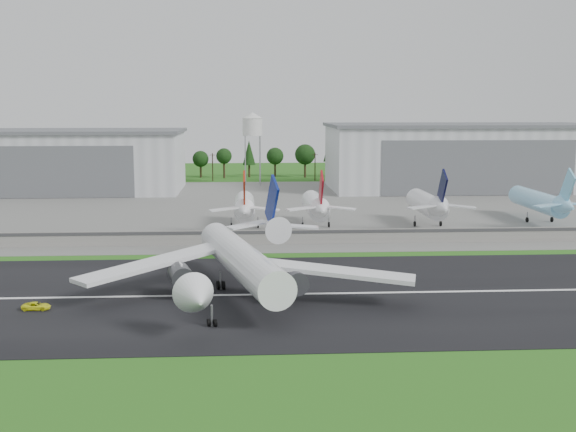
{
  "coord_description": "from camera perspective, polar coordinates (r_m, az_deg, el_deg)",
  "views": [
    {
      "loc": [
        -8.0,
        -109.19,
        31.76
      ],
      "look_at": [
        0.84,
        40.0,
        9.0
      ],
      "focal_mm": 45.0,
      "sensor_mm": 36.0,
      "label": 1
    }
  ],
  "objects": [
    {
      "name": "parked_jet_skyblue",
      "position": [
        208.83,
        19.48,
        1.07
      ],
      "size": [
        7.36,
        37.29,
        16.53
      ],
      "color": "#8FD2F7",
      "rests_on": "ground"
    },
    {
      "name": "hangar_west",
      "position": [
        284.12,
        -18.11,
        4.17
      ],
      "size": [
        97.0,
        44.0,
        23.2
      ],
      "color": "silver",
      "rests_on": "ground"
    },
    {
      "name": "treeline",
      "position": [
        325.84,
        -1.97,
        3.06
      ],
      "size": [
        320.0,
        16.0,
        22.0
      ],
      "primitive_type": null,
      "color": "black",
      "rests_on": "ground"
    },
    {
      "name": "main_airliner",
      "position": [
        121.77,
        -3.75,
        -4.11
      ],
      "size": [
        55.68,
        58.68,
        18.17
      ],
      "rotation": [
        0.0,
        0.0,
        3.38
      ],
      "color": "white",
      "rests_on": "runway"
    },
    {
      "name": "runway_centerline",
      "position": [
        123.58,
        0.44,
        -6.18
      ],
      "size": [
        220.0,
        1.0,
        0.02
      ],
      "primitive_type": "cube",
      "color": "white",
      "rests_on": "runway"
    },
    {
      "name": "blast_fence",
      "position": [
        167.08,
        -0.59,
        -1.67
      ],
      "size": [
        240.0,
        0.61,
        3.5
      ],
      "color": "gray",
      "rests_on": "ground"
    },
    {
      "name": "parked_jet_red_b",
      "position": [
        188.4,
        2.26,
        0.8
      ],
      "size": [
        7.36,
        31.29,
        16.51
      ],
      "color": "white",
      "rests_on": "ground"
    },
    {
      "name": "runway",
      "position": [
        123.6,
        0.44,
        -6.21
      ],
      "size": [
        320.0,
        60.0,
        0.1
      ],
      "primitive_type": "cube",
      "color": "black",
      "rests_on": "ground"
    },
    {
      "name": "apron",
      "position": [
        231.51,
        -1.38,
        0.78
      ],
      "size": [
        320.0,
        150.0,
        0.1
      ],
      "primitive_type": "cube",
      "color": "slate",
      "rests_on": "ground"
    },
    {
      "name": "ground_vehicle",
      "position": [
        120.84,
        -19.27,
        -6.73
      ],
      "size": [
        4.43,
        2.13,
        1.22
      ],
      "primitive_type": "imported",
      "rotation": [
        0.0,
        0.0,
        1.55
      ],
      "color": "yellow",
      "rests_on": "runway"
    },
    {
      "name": "utility_poles",
      "position": [
        310.92,
        -1.9,
        2.79
      ],
      "size": [
        230.0,
        3.0,
        12.0
      ],
      "primitive_type": null,
      "color": "black",
      "rests_on": "ground"
    },
    {
      "name": "parked_jet_navy",
      "position": [
        193.67,
        11.13,
        0.9
      ],
      "size": [
        7.36,
        31.29,
        16.65
      ],
      "color": "white",
      "rests_on": "ground"
    },
    {
      "name": "water_tower",
      "position": [
        294.29,
        -2.83,
        7.25
      ],
      "size": [
        8.4,
        8.4,
        29.4
      ],
      "color": "#99999E",
      "rests_on": "ground"
    },
    {
      "name": "parked_jet_red_a",
      "position": [
        187.5,
        -3.46,
        0.74
      ],
      "size": [
        7.36,
        31.29,
        16.48
      ],
      "color": "white",
      "rests_on": "ground"
    },
    {
      "name": "ground",
      "position": [
        114.0,
        0.78,
        -7.52
      ],
      "size": [
        600.0,
        600.0,
        0.0
      ],
      "primitive_type": "plane",
      "color": "#1E5A15",
      "rests_on": "ground"
    },
    {
      "name": "hangar_east",
      "position": [
        287.04,
        13.47,
        4.6
      ],
      "size": [
        102.0,
        47.0,
        25.2
      ],
      "color": "silver",
      "rests_on": "ground"
    }
  ]
}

